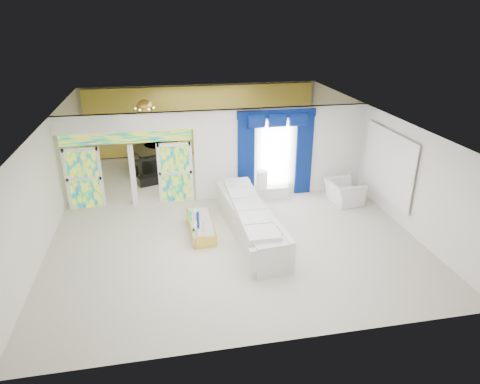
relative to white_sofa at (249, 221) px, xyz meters
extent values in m
plane|color=#B7AF9E|center=(-0.47, 1.72, -0.42)|extent=(12.00, 12.00, 0.00)
cube|color=white|center=(1.68, 2.72, 1.08)|extent=(5.70, 0.18, 3.00)
cube|color=white|center=(-3.32, 2.72, 2.31)|extent=(4.30, 0.18, 0.55)
cube|color=#994C3F|center=(-4.74, 2.72, 0.58)|extent=(0.95, 0.04, 2.00)
cube|color=#994C3F|center=(-1.89, 2.72, 0.58)|extent=(0.95, 0.04, 2.00)
cube|color=#994C3F|center=(-3.32, 2.72, 1.83)|extent=(4.00, 0.05, 0.35)
cube|color=white|center=(1.43, 2.62, 1.03)|extent=(1.00, 0.02, 2.30)
cube|color=#031647|center=(0.43, 2.59, 0.98)|extent=(0.55, 0.10, 2.80)
cube|color=#031647|center=(2.43, 2.59, 0.98)|extent=(0.55, 0.10, 2.80)
cube|color=#031647|center=(1.43, 2.59, 2.40)|extent=(2.60, 0.12, 0.25)
cube|color=white|center=(4.47, 0.72, 1.13)|extent=(0.04, 2.70, 1.90)
cube|color=gold|center=(-0.47, 7.62, 1.08)|extent=(9.70, 0.12, 2.90)
cube|color=silver|center=(0.00, 0.00, 0.00)|extent=(1.30, 4.46, 0.84)
cube|color=gold|center=(-1.35, 0.30, -0.23)|extent=(0.72, 1.77, 0.38)
cube|color=silver|center=(1.23, 2.35, -0.22)|extent=(1.20, 0.39, 0.40)
cylinder|color=white|center=(0.93, 2.35, 0.27)|extent=(0.36, 0.36, 0.58)
imported|color=silver|center=(3.51, 1.54, -0.05)|extent=(1.12, 1.24, 0.74)
cube|color=black|center=(-2.72, 5.97, 0.01)|extent=(1.80, 2.05, 0.86)
cube|color=black|center=(-2.72, 4.37, -0.26)|extent=(1.06, 0.69, 0.33)
cube|color=tan|center=(-5.18, 4.11, -0.06)|extent=(0.52, 0.48, 0.72)
sphere|color=gold|center=(-2.77, 5.12, 2.23)|extent=(0.60, 0.60, 0.60)
cylinder|color=silver|center=(-1.29, -0.04, 0.04)|extent=(0.10, 0.10, 0.14)
cylinder|color=navy|center=(-1.42, 0.35, 0.09)|extent=(0.08, 0.08, 0.24)
cylinder|color=silver|center=(-1.42, 0.60, 0.03)|extent=(0.11, 0.11, 0.12)
camera|label=1|loc=(-2.27, -10.39, 5.48)|focal=31.75mm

